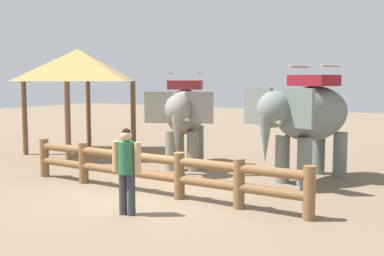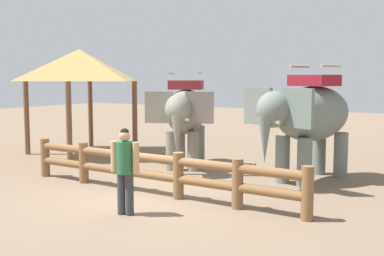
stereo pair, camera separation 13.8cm
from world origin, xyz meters
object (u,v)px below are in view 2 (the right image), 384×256
elephant_near_left (185,114)px  thatched_shelter (80,66)px  log_fence (152,169)px  tourist_woman_in_black (125,165)px  elephant_center (308,116)px

elephant_near_left → thatched_shelter: thatched_shelter is taller
log_fence → thatched_shelter: bearing=149.1°
thatched_shelter → tourist_woman_in_black: bearing=-38.8°
log_fence → tourist_woman_in_black: tourist_woman_in_black is taller
elephant_near_left → thatched_shelter: (-4.49, 0.12, 1.50)m
thatched_shelter → elephant_near_left: bearing=-1.6°
tourist_woman_in_black → thatched_shelter: bearing=141.2°
log_fence → tourist_woman_in_black: (0.56, -1.62, 0.40)m
elephant_center → tourist_woman_in_black: size_ratio=2.10×
elephant_near_left → tourist_woman_in_black: (1.77, -4.91, -0.62)m
tourist_woman_in_black → elephant_center: bearing=67.4°
tourist_woman_in_black → log_fence: bearing=109.0°
elephant_near_left → tourist_woman_in_black: 5.25m
log_fence → elephant_center: bearing=51.7°
tourist_woman_in_black → thatched_shelter: 8.30m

